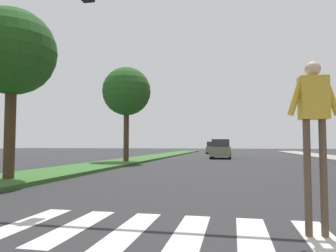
# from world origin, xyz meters

# --- Properties ---
(ground_plane) EXTENTS (140.00, 140.00, 0.00)m
(ground_plane) POSITION_xyz_m (0.00, 30.00, 0.00)
(ground_plane) COLOR #2D2D30
(crosswalk) EXTENTS (7.65, 2.20, 0.01)m
(crosswalk) POSITION_xyz_m (0.00, 8.48, 0.00)
(crosswalk) COLOR silver
(crosswalk) RESTS_ON ground_plane
(median_strip) EXTENTS (2.97, 64.00, 0.15)m
(median_strip) POSITION_xyz_m (-7.78, 28.00, 0.07)
(median_strip) COLOR #386B2D
(median_strip) RESTS_ON ground_plane
(tree_mid) EXTENTS (2.94, 2.94, 5.77)m
(tree_mid) POSITION_xyz_m (-7.60, 13.07, 4.41)
(tree_mid) COLOR #4C3823
(tree_mid) RESTS_ON median_strip
(tree_far) EXTENTS (3.28, 3.28, 6.39)m
(tree_far) POSITION_xyz_m (-7.33, 24.03, 4.86)
(tree_far) COLOR #4C3823
(tree_far) RESTS_ON median_strip
(traffic_light_gantry) EXTENTS (10.05, 0.30, 6.00)m
(traffic_light_gantry) POSITION_xyz_m (-3.57, 10.60, 4.40)
(traffic_light_gantry) COLOR gold
(traffic_light_gantry) RESTS_ON median_strip
(pedestrian_performer) EXTENTS (0.75, 0.28, 2.49)m
(pedestrian_performer) POSITION_xyz_m (0.88, 8.69, 1.66)
(pedestrian_performer) COLOR brown
(pedestrian_performer) RESTS_ON ground_plane
(sedan_midblock) EXTENTS (1.82, 4.12, 1.74)m
(sedan_midblock) POSITION_xyz_m (-1.35, 32.94, 0.80)
(sedan_midblock) COLOR gray
(sedan_midblock) RESTS_ON ground_plane
(sedan_distant) EXTENTS (2.08, 4.23, 1.65)m
(sedan_distant) POSITION_xyz_m (-2.99, 47.66, 0.77)
(sedan_distant) COLOR gray
(sedan_distant) RESTS_ON ground_plane
(sedan_far_horizon) EXTENTS (2.12, 4.28, 1.67)m
(sedan_far_horizon) POSITION_xyz_m (-2.94, 57.83, 0.78)
(sedan_far_horizon) COLOR navy
(sedan_far_horizon) RESTS_ON ground_plane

